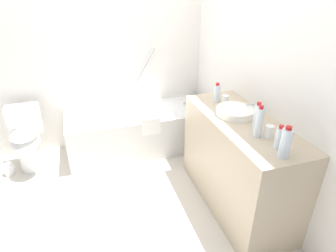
# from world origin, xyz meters

# --- Properties ---
(ground_plane) EXTENTS (3.79, 3.79, 0.00)m
(ground_plane) POSITION_xyz_m (0.00, 0.00, 0.00)
(ground_plane) COLOR beige
(wall_back_tiled) EXTENTS (3.19, 0.10, 2.56)m
(wall_back_tiled) POSITION_xyz_m (0.00, 1.31, 1.28)
(wall_back_tiled) COLOR white
(wall_back_tiled) RESTS_ON ground_plane
(wall_right_mirror) EXTENTS (0.10, 2.92, 2.56)m
(wall_right_mirror) POSITION_xyz_m (1.45, 0.00, 1.28)
(wall_right_mirror) COLOR white
(wall_right_mirror) RESTS_ON ground_plane
(bathtub) EXTENTS (1.67, 0.67, 1.20)m
(bathtub) POSITION_xyz_m (0.46, 0.92, 0.28)
(bathtub) COLOR silver
(bathtub) RESTS_ON ground_plane
(toilet) EXTENTS (0.35, 0.53, 0.72)m
(toilet) POSITION_xyz_m (-0.79, 0.91, 0.37)
(toilet) COLOR white
(toilet) RESTS_ON ground_plane
(vanity_counter) EXTENTS (0.52, 1.33, 0.89)m
(vanity_counter) POSITION_xyz_m (1.13, -0.32, 0.45)
(vanity_counter) COLOR tan
(vanity_counter) RESTS_ON ground_plane
(sink_basin) EXTENTS (0.33, 0.33, 0.06)m
(sink_basin) POSITION_xyz_m (1.12, -0.20, 0.92)
(sink_basin) COLOR white
(sink_basin) RESTS_ON vanity_counter
(sink_faucet) EXTENTS (0.12, 0.15, 0.09)m
(sink_faucet) POSITION_xyz_m (1.31, -0.20, 0.93)
(sink_faucet) COLOR silver
(sink_faucet) RESTS_ON vanity_counter
(water_bottle_0) EXTENTS (0.06, 0.06, 0.25)m
(water_bottle_0) POSITION_xyz_m (1.08, -0.59, 1.01)
(water_bottle_0) COLOR silver
(water_bottle_0) RESTS_ON vanity_counter
(water_bottle_1) EXTENTS (0.07, 0.07, 0.23)m
(water_bottle_1) POSITION_xyz_m (1.09, -0.89, 1.00)
(water_bottle_1) COLOR silver
(water_bottle_1) RESTS_ON vanity_counter
(water_bottle_2) EXTENTS (0.06, 0.06, 0.22)m
(water_bottle_2) POSITION_xyz_m (1.15, -0.48, 1.00)
(water_bottle_2) COLOR silver
(water_bottle_2) RESTS_ON vanity_counter
(water_bottle_3) EXTENTS (0.06, 0.06, 0.19)m
(water_bottle_3) POSITION_xyz_m (1.10, 0.12, 0.98)
(water_bottle_3) COLOR silver
(water_bottle_3) RESTS_ON vanity_counter
(water_bottle_4) EXTENTS (0.06, 0.06, 0.18)m
(water_bottle_4) POSITION_xyz_m (1.12, -0.79, 0.98)
(water_bottle_4) COLOR silver
(water_bottle_4) RESTS_ON vanity_counter
(drinking_glass_0) EXTENTS (0.06, 0.06, 0.10)m
(drinking_glass_0) POSITION_xyz_m (1.15, -0.64, 0.94)
(drinking_glass_0) COLOR white
(drinking_glass_0) RESTS_ON vanity_counter
(drinking_glass_1) EXTENTS (0.07, 0.07, 0.08)m
(drinking_glass_1) POSITION_xyz_m (1.15, 0.04, 0.94)
(drinking_glass_1) COLOR white
(drinking_glass_1) RESTS_ON vanity_counter
(toilet_paper_roll) EXTENTS (0.11, 0.11, 0.13)m
(toilet_paper_roll) POSITION_xyz_m (-1.03, 0.83, 0.06)
(toilet_paper_roll) COLOR white
(toilet_paper_roll) RESTS_ON ground_plane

